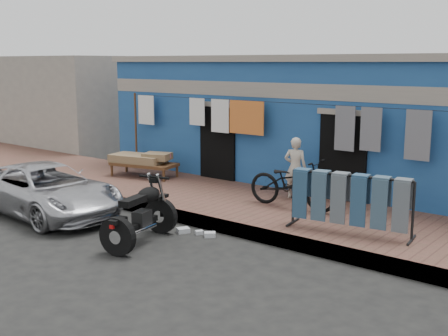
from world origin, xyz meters
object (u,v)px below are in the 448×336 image
at_px(car, 46,189).
at_px(jeans_rack, 350,202).
at_px(bicycle, 293,178).
at_px(charpoy, 144,165).
at_px(motorcycle, 140,213).
at_px(seated_person, 295,168).

distance_m(car, jeans_rack, 6.31).
bearing_deg(car, bicycle, -52.61).
bearing_deg(charpoy, car, -81.72).
bearing_deg(charpoy, motorcycle, -43.99).
distance_m(seated_person, bicycle, 0.83).
bearing_deg(seated_person, motorcycle, 58.62).
xyz_separation_m(bicycle, motorcycle, (-1.27, -3.02, -0.31)).
xyz_separation_m(bicycle, jeans_rack, (1.68, -0.80, -0.09)).
bearing_deg(car, seated_person, -43.73).
xyz_separation_m(seated_person, motorcycle, (-0.88, -3.76, -0.36)).
bearing_deg(jeans_rack, charpoy, 170.12).
height_order(motorcycle, charpoy, motorcycle).
height_order(motorcycle, jeans_rack, jeans_rack).
height_order(bicycle, motorcycle, bicycle).
height_order(car, motorcycle, motorcycle).
bearing_deg(car, motorcycle, -88.89).
distance_m(car, motorcycle, 2.99).
height_order(seated_person, motorcycle, seated_person).
relative_size(bicycle, motorcycle, 1.04).
relative_size(bicycle, charpoy, 0.99).
height_order(car, jeans_rack, jeans_rack).
xyz_separation_m(seated_person, jeans_rack, (2.07, -1.53, -0.14)).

